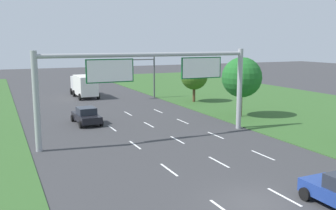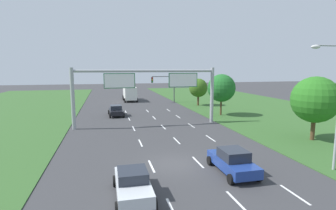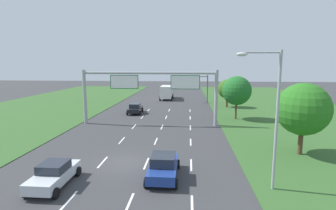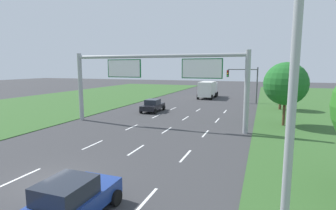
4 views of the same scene
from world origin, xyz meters
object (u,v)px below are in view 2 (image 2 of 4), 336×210
Objects in this scene: car_mid_lane at (133,184)px; traffic_light_mast at (165,83)px; car_lead_silver at (116,111)px; roadside_tree_far at (198,88)px; sign_gantry at (148,85)px; roadside_tree_mid at (221,88)px; car_near_red at (233,161)px; box_truck at (130,93)px; roadside_tree_near at (315,100)px; street_lamp at (335,97)px.

car_mid_lane is 39.12m from traffic_light_mast.
car_lead_silver is 0.87× the size of roadside_tree_far.
sign_gantry reaches higher than roadside_tree_mid.
car_near_red is 0.72× the size of roadside_tree_mid.
car_lead_silver is at bearing -128.91° from traffic_light_mast.
box_truck is 25.12m from sign_gantry.
car_lead_silver is at bearing 115.57° from sign_gantry.
roadside_tree_mid reaches higher than box_truck.
car_lead_silver is at bearing 106.15° from car_near_red.
sign_gantry reaches higher than roadside_tree_near.
roadside_tree_far is (15.26, 7.06, 2.53)m from car_lead_silver.
car_mid_lane is 0.76× the size of traffic_light_mast.
car_mid_lane is 0.69× the size of roadside_tree_near.
street_lamp reaches higher than roadside_tree_far.
street_lamp reaches higher than traffic_light_mast.
roadside_tree_mid is at bearing 20.16° from sign_gantry.
street_lamp reaches higher than car_near_red.
roadside_tree_near is 14.76m from roadside_tree_mid.
box_truck reaches higher than car_mid_lane.
car_mid_lane is at bearing -158.21° from roadside_tree_near.
roadside_tree_far is (8.54, 30.25, 2.50)m from car_near_red.
car_mid_lane is at bearing -124.93° from roadside_tree_mid.
roadside_tree_far is at bearing 74.23° from car_near_red.
roadside_tree_near reaches higher than car_near_red.
car_mid_lane is 42.55m from box_truck.
traffic_light_mast is at bearing 74.54° from car_mid_lane.
street_lamp reaches higher than sign_gantry.
car_near_red is 0.71× the size of roadside_tree_near.
street_lamp is at bearing -77.35° from box_truck.
roadside_tree_mid is 10.39m from roadside_tree_far.
car_mid_lane is 0.25× the size of sign_gantry.
car_near_red is 0.78× the size of traffic_light_mast.
roadside_tree_near is at bearing -35.59° from sign_gantry.
car_lead_silver is at bearing 135.26° from roadside_tree_near.
roadside_tree_mid is (11.45, 4.20, -0.86)m from sign_gantry.
roadside_tree_mid is (1.79, 21.15, -1.03)m from street_lamp.
traffic_light_mast is at bearing 71.84° from sign_gantry.
street_lamp is 8.24m from roadside_tree_near.
car_lead_silver is 0.25× the size of sign_gantry.
box_truck is (3.67, 42.39, 0.89)m from car_mid_lane.
roadside_tree_near reaches higher than roadside_tree_far.
car_mid_lane is at bearing -92.47° from car_lead_silver.
street_lamp is at bearing -85.29° from traffic_light_mast.
sign_gantry reaches higher than car_near_red.
sign_gantry is at bearing -108.16° from traffic_light_mast.
box_truck reaches higher than car_lead_silver.
car_mid_lane is (-0.10, -24.98, -0.01)m from car_lead_silver.
box_truck is at bearing 94.44° from car_near_red.
street_lamp reaches higher than roadside_tree_near.
sign_gantry is 2.84× the size of roadside_tree_mid.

